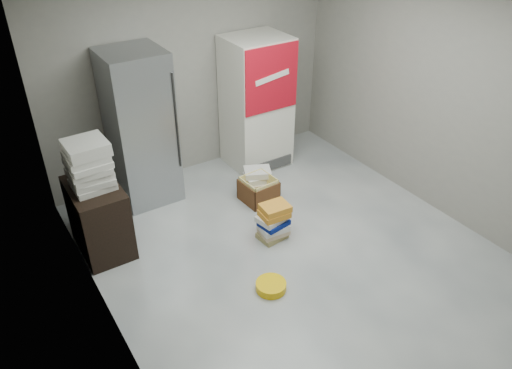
{
  "coord_description": "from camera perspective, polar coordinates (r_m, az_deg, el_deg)",
  "views": [
    {
      "loc": [
        -2.64,
        -3.17,
        3.58
      ],
      "look_at": [
        -0.17,
        0.7,
        0.67
      ],
      "focal_mm": 35.0,
      "sensor_mm": 36.0,
      "label": 1
    }
  ],
  "objects": [
    {
      "name": "room_shell",
      "position": [
        4.5,
        6.69,
        8.78
      ],
      "size": [
        4.04,
        5.04,
        2.82
      ],
      "color": "gray",
      "rests_on": "ground"
    },
    {
      "name": "phonebook_stack_side",
      "position": [
        6.49,
        0.27,
        0.51
      ],
      "size": [
        0.43,
        0.39,
        0.31
      ],
      "rotation": [
        0.0,
        0.0,
        -0.35
      ],
      "color": "tan",
      "rests_on": "ground"
    },
    {
      "name": "steel_fridge",
      "position": [
        6.17,
        -13.06,
        6.26
      ],
      "size": [
        0.7,
        0.72,
        1.9
      ],
      "color": "#A3A7AB",
      "rests_on": "ground"
    },
    {
      "name": "wood_shelf",
      "position": [
        5.65,
        -17.5,
        -3.66
      ],
      "size": [
        0.5,
        0.8,
        0.8
      ],
      "primitive_type": "cube",
      "color": "black",
      "rests_on": "ground"
    },
    {
      "name": "coke_cooler",
      "position": [
        6.84,
        0.06,
        9.32
      ],
      "size": [
        0.8,
        0.73,
        1.8
      ],
      "color": "silver",
      "rests_on": "ground"
    },
    {
      "name": "phonebook_stack_main",
      "position": [
        5.62,
        2.01,
        -4.3
      ],
      "size": [
        0.37,
        0.31,
        0.45
      ],
      "rotation": [
        0.0,
        0.0,
        0.08
      ],
      "color": "#8E824F",
      "rests_on": "ground"
    },
    {
      "name": "bucket_lid",
      "position": [
        5.11,
        1.72,
        -11.53
      ],
      "size": [
        0.38,
        0.38,
        0.08
      ],
      "primitive_type": "cylinder",
      "rotation": [
        0.0,
        0.0,
        0.29
      ],
      "color": "#F0BA07",
      "rests_on": "ground"
    },
    {
      "name": "cardboard_box",
      "position": [
        6.31,
        0.29,
        -0.77
      ],
      "size": [
        0.42,
        0.42,
        0.32
      ],
      "rotation": [
        0.0,
        0.0,
        0.07
      ],
      "color": "yellow",
      "rests_on": "ground"
    },
    {
      "name": "ground",
      "position": [
        5.47,
        5.5,
        -8.76
      ],
      "size": [
        5.0,
        5.0,
        0.0
      ],
      "primitive_type": "plane",
      "color": "beige",
      "rests_on": "ground"
    },
    {
      "name": "supply_box_stack",
      "position": [
        5.3,
        -18.58,
        2.15
      ],
      "size": [
        0.44,
        0.44,
        0.52
      ],
      "color": "beige",
      "rests_on": "wood_shelf"
    }
  ]
}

